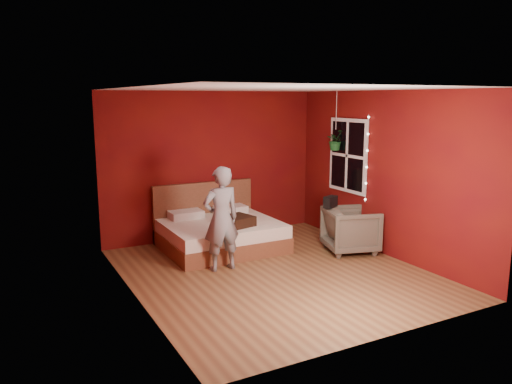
# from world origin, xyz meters

# --- Properties ---
(floor) EXTENTS (4.50, 4.50, 0.00)m
(floor) POSITION_xyz_m (0.00, 0.00, 0.00)
(floor) COLOR brown
(floor) RESTS_ON ground
(room_walls) EXTENTS (4.04, 4.54, 2.62)m
(room_walls) POSITION_xyz_m (0.00, 0.00, 1.68)
(room_walls) COLOR maroon
(room_walls) RESTS_ON ground
(window) EXTENTS (0.05, 0.97, 1.27)m
(window) POSITION_xyz_m (1.97, 0.90, 1.50)
(window) COLOR white
(window) RESTS_ON room_walls
(fairy_lights) EXTENTS (0.04, 0.04, 1.45)m
(fairy_lights) POSITION_xyz_m (1.94, 0.38, 1.50)
(fairy_lights) COLOR silver
(fairy_lights) RESTS_ON room_walls
(bed) EXTENTS (1.85, 1.57, 1.02)m
(bed) POSITION_xyz_m (-0.21, 1.50, 0.26)
(bed) COLOR brown
(bed) RESTS_ON ground
(person) EXTENTS (0.56, 0.37, 1.53)m
(person) POSITION_xyz_m (-0.61, 0.50, 0.76)
(person) COLOR gray
(person) RESTS_ON ground
(armchair) EXTENTS (0.99, 0.98, 0.73)m
(armchair) POSITION_xyz_m (1.60, 0.30, 0.36)
(armchair) COLOR #676151
(armchair) RESTS_ON ground
(handbag) EXTENTS (0.28, 0.22, 0.18)m
(handbag) POSITION_xyz_m (1.34, 0.52, 0.82)
(handbag) COLOR black
(handbag) RESTS_ON armchair
(throw_pillow) EXTENTS (0.53, 0.53, 0.16)m
(throw_pillow) POSITION_xyz_m (-0.08, 1.08, 0.54)
(throw_pillow) COLOR black
(throw_pillow) RESTS_ON bed
(hanging_plant) EXTENTS (0.33, 0.29, 1.03)m
(hanging_plant) POSITION_xyz_m (1.88, 1.15, 1.76)
(hanging_plant) COLOR silver
(hanging_plant) RESTS_ON room_walls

